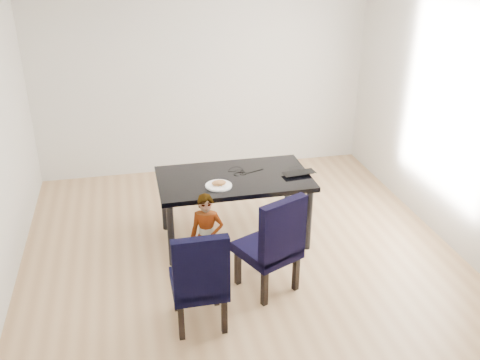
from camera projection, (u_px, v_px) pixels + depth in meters
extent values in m
cube|color=tan|center=(244.00, 263.00, 5.50)|extent=(4.50, 5.00, 0.01)
cube|color=silver|center=(203.00, 75.00, 7.14)|extent=(4.50, 0.01, 2.70)
cube|color=white|center=(355.00, 312.00, 2.71)|extent=(4.50, 0.01, 2.70)
cube|color=white|center=(463.00, 123.00, 5.36)|extent=(0.01, 5.00, 2.70)
cube|color=black|center=(234.00, 208.00, 5.78)|extent=(1.60, 0.90, 0.75)
cube|color=black|center=(198.00, 275.00, 4.48)|extent=(0.46, 0.48, 0.95)
cube|color=black|center=(267.00, 241.00, 4.92)|extent=(0.65, 0.66, 1.00)
imported|color=orange|center=(207.00, 237.00, 5.10)|extent=(0.37, 0.29, 0.89)
cylinder|color=white|center=(219.00, 186.00, 5.41)|extent=(0.30, 0.30, 0.02)
ellipsoid|color=#A26A3A|center=(219.00, 183.00, 5.38)|extent=(0.16, 0.12, 0.06)
imported|color=black|center=(297.00, 172.00, 5.70)|extent=(0.38, 0.26, 0.03)
torus|color=black|center=(240.00, 173.00, 5.69)|extent=(0.16, 0.16, 0.01)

